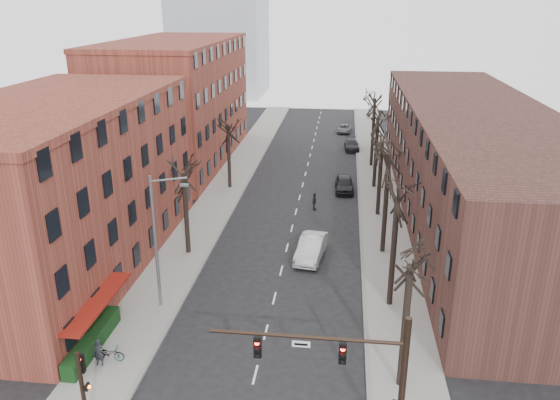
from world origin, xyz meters
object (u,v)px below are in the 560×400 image
(silver_sedan, at_px, (311,248))
(bicycle, at_px, (109,353))
(parked_car_near, at_px, (344,184))
(parked_car_mid, at_px, (352,145))
(pedestrian_a, at_px, (99,353))

(silver_sedan, relative_size, bicycle, 3.02)
(parked_car_near, distance_m, parked_car_mid, 17.00)
(parked_car_mid, relative_size, bicycle, 2.67)
(bicycle, bearing_deg, parked_car_mid, -17.30)
(silver_sedan, height_order, bicycle, silver_sedan)
(parked_car_near, bearing_deg, bicycle, -114.97)
(parked_car_mid, distance_m, pedestrian_a, 49.80)
(parked_car_near, xyz_separation_m, pedestrian_a, (-12.96, -30.87, 0.14))
(parked_car_mid, bearing_deg, parked_car_near, -95.97)
(parked_car_mid, bearing_deg, bicycle, -108.96)
(parked_car_near, relative_size, parked_car_mid, 1.02)
(parked_car_near, height_order, parked_car_mid, parked_car_near)
(silver_sedan, bearing_deg, parked_car_near, 88.98)
(pedestrian_a, bearing_deg, parked_car_mid, 72.45)
(pedestrian_a, xyz_separation_m, bicycle, (0.36, 0.45, -0.33))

